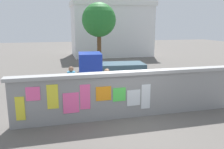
# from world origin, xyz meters

# --- Properties ---
(ground) EXTENTS (60.00, 60.00, 0.00)m
(ground) POSITION_xyz_m (0.00, 8.00, 0.00)
(ground) COLOR #605B56
(poster_wall) EXTENTS (8.48, 0.42, 1.72)m
(poster_wall) POSITION_xyz_m (-0.01, -0.00, 0.88)
(poster_wall) COLOR gray
(poster_wall) RESTS_ON ground
(auto_rickshaw_truck) EXTENTS (3.73, 1.84, 1.85)m
(auto_rickshaw_truck) POSITION_xyz_m (0.28, 4.55, 0.90)
(auto_rickshaw_truck) COLOR black
(auto_rickshaw_truck) RESTS_ON ground
(motorcycle) EXTENTS (1.87, 0.68, 0.87)m
(motorcycle) POSITION_xyz_m (-2.83, 3.54, 0.46)
(motorcycle) COLOR black
(motorcycle) RESTS_ON ground
(bicycle_near) EXTENTS (1.67, 0.56, 0.95)m
(bicycle_near) POSITION_xyz_m (3.38, 2.41, 0.36)
(bicycle_near) COLOR black
(bicycle_near) RESTS_ON ground
(person_walking) EXTENTS (0.41, 0.41, 1.62)m
(person_walking) POSITION_xyz_m (-0.56, 1.20, 0.99)
(person_walking) COLOR purple
(person_walking) RESTS_ON ground
(person_bystander) EXTENTS (0.34, 0.34, 1.62)m
(person_bystander) POSITION_xyz_m (-1.92, 2.05, 0.99)
(person_bystander) COLOR #338CBF
(person_bystander) RESTS_ON ground
(tree_roadside) EXTENTS (2.65, 2.65, 5.02)m
(tree_roadside) POSITION_xyz_m (0.98, 10.54, 3.65)
(tree_roadside) COLOR brown
(tree_roadside) RESTS_ON ground
(building_background) EXTENTS (8.47, 4.72, 5.65)m
(building_background) POSITION_xyz_m (3.59, 16.95, 2.85)
(building_background) COLOR silver
(building_background) RESTS_ON ground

